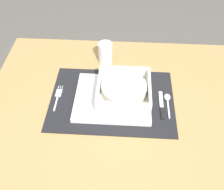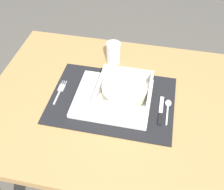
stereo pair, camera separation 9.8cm
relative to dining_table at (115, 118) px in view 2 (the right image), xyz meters
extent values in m
plane|color=#59544C|center=(0.00, 0.00, -0.63)|extent=(6.00, 6.00, 0.00)
cube|color=#B2844C|center=(0.00, 0.00, 0.09)|extent=(0.97, 0.74, 0.03)
cube|color=olive|center=(-0.44, 0.32, -0.28)|extent=(0.05, 0.05, 0.70)
cube|color=olive|center=(0.44, 0.32, -0.28)|extent=(0.05, 0.05, 0.70)
cube|color=black|center=(-0.01, 0.00, 0.11)|extent=(0.46, 0.33, 0.00)
cube|color=white|center=(-0.01, 0.00, 0.12)|extent=(0.28, 0.24, 0.02)
cube|color=white|center=(0.03, 0.01, 0.13)|extent=(0.19, 0.19, 0.01)
cube|color=white|center=(-0.06, 0.01, 0.16)|extent=(0.01, 0.19, 0.05)
cube|color=white|center=(0.12, 0.01, 0.16)|extent=(0.01, 0.19, 0.05)
cube|color=white|center=(0.03, -0.08, 0.16)|extent=(0.17, 0.01, 0.05)
cube|color=white|center=(0.03, 0.10, 0.16)|extent=(0.17, 0.01, 0.05)
cylinder|color=beige|center=(0.03, 0.01, 0.15)|extent=(0.16, 0.16, 0.04)
cube|color=silver|center=(-0.22, -0.04, 0.11)|extent=(0.01, 0.07, 0.00)
cube|color=silver|center=(-0.22, 0.02, 0.11)|extent=(0.02, 0.04, 0.00)
cylinder|color=silver|center=(-0.22, 0.05, 0.11)|extent=(0.00, 0.02, 0.00)
cylinder|color=silver|center=(-0.22, 0.05, 0.11)|extent=(0.00, 0.02, 0.00)
cylinder|color=silver|center=(-0.21, 0.05, 0.11)|extent=(0.00, 0.02, 0.00)
cube|color=silver|center=(0.19, -0.04, 0.11)|extent=(0.01, 0.08, 0.00)
ellipsoid|color=silver|center=(0.19, 0.02, 0.11)|extent=(0.02, 0.03, 0.01)
cube|color=black|center=(0.17, -0.06, 0.11)|extent=(0.01, 0.05, 0.01)
cube|color=silver|center=(0.17, 0.01, 0.11)|extent=(0.01, 0.08, 0.00)
cylinder|color=white|center=(-0.05, 0.22, 0.15)|extent=(0.06, 0.06, 0.09)
cylinder|color=#338C3F|center=(-0.05, 0.22, 0.13)|extent=(0.05, 0.05, 0.05)
camera|label=1|loc=(0.03, -0.68, 0.85)|focal=43.34mm
camera|label=2|loc=(0.12, -0.66, 0.85)|focal=43.34mm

